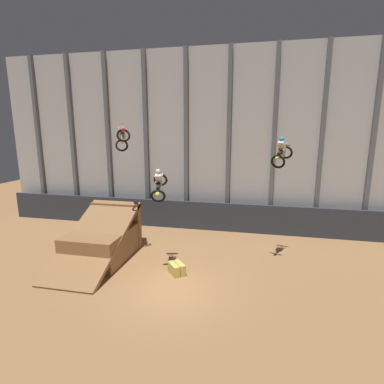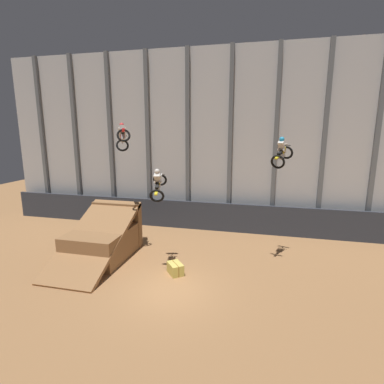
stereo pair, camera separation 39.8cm
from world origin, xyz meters
TOP-DOWN VIEW (x-y plane):
  - ground_plane at (0.00, 0.00)m, footprint 60.00×60.00m
  - arena_back_wall at (0.00, 9.51)m, footprint 32.00×0.40m
  - lower_barrier at (0.00, 8.64)m, footprint 31.36×0.20m
  - dirt_ramp at (-4.84, 2.88)m, footprint 3.09×5.90m
  - rider_bike_left_air at (-3.84, 3.79)m, footprint 1.48×1.82m
  - rider_bike_center_air at (-1.20, 2.10)m, footprint 1.07×1.90m
  - rider_bike_right_air at (4.75, 4.38)m, footprint 1.25×1.88m
  - hay_bale_trackside at (-0.21, 1.62)m, footprint 1.03×1.08m

SIDE VIEW (x-z plane):
  - ground_plane at x=0.00m, z-range 0.00..0.00m
  - hay_bale_trackside at x=-0.21m, z-range -0.01..0.57m
  - dirt_ramp at x=-4.84m, z-range -0.48..2.43m
  - lower_barrier at x=0.00m, z-range 0.00..2.05m
  - rider_bike_center_air at x=-1.20m, z-range 3.64..5.32m
  - rider_bike_right_air at x=4.75m, z-range 5.14..6.77m
  - arena_back_wall at x=0.00m, z-range 0.00..12.67m
  - rider_bike_left_air at x=-3.84m, z-range 5.92..7.58m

